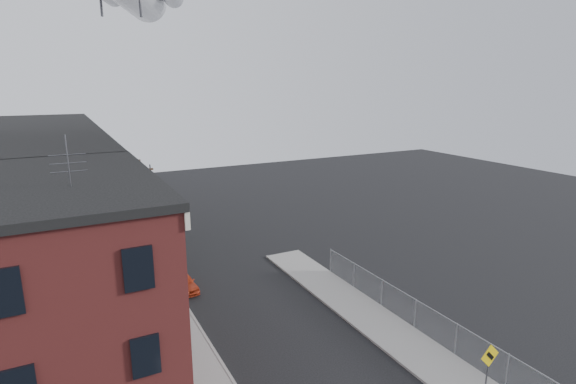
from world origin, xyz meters
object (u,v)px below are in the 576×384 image
utility_pole (143,222)px  street_tree (128,205)px  warning_sign (489,363)px  car_mid (168,260)px  car_near (183,282)px  car_far (165,225)px

utility_pole → street_tree: (0.33, 9.92, -1.22)m
warning_sign → car_mid: size_ratio=0.86×
street_tree → car_near: 12.14m
warning_sign → car_mid: warning_sign is taller
street_tree → car_near: (1.67, -11.68, -2.86)m
utility_pole → car_far: bearing=72.3°
car_mid → car_far: car_mid is taller
car_far → utility_pole: bearing=-102.4°
car_mid → street_tree: bearing=111.0°
utility_pole → car_mid: utility_pole is taller
warning_sign → street_tree: bearing=110.6°
warning_sign → car_near: bearing=118.0°
utility_pole → warning_sign: bearing=-59.5°
car_near → car_mid: bearing=84.1°
street_tree → car_far: bearing=29.6°
street_tree → car_far: size_ratio=1.42×
warning_sign → utility_pole: 22.25m
street_tree → car_far: street_tree is taller
utility_pole → car_near: (2.00, -1.76, -4.08)m
car_near → car_far: (1.80, 13.66, -0.06)m
utility_pole → car_mid: (2.00, 2.74, -4.14)m
street_tree → warning_sign: bearing=-69.4°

